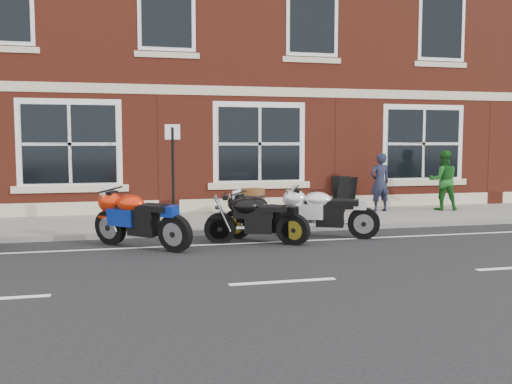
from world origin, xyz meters
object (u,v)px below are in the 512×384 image
(moto_sport_black, at_px, (264,216))
(barrel_planter, at_px, (253,202))
(pedestrian_right, at_px, (443,180))
(moto_sport_silver, at_px, (326,211))
(a_board_sign, at_px, (344,193))
(parking_sign, at_px, (173,169))
(moto_sport_red, at_px, (141,217))
(moto_naked_black, at_px, (254,218))
(pedestrian_left, at_px, (380,182))

(moto_sport_black, distance_m, barrel_planter, 3.05)
(barrel_planter, bearing_deg, pedestrian_right, 0.74)
(moto_sport_silver, height_order, a_board_sign, a_board_sign)
(pedestrian_right, bearing_deg, parking_sign, 30.25)
(parking_sign, bearing_deg, pedestrian_right, 22.51)
(moto_sport_red, distance_m, parking_sign, 1.77)
(moto_naked_black, distance_m, barrel_planter, 3.34)
(moto_sport_black, bearing_deg, barrel_planter, 38.13)
(pedestrian_right, bearing_deg, moto_naked_black, 44.62)
(moto_naked_black, bearing_deg, a_board_sign, -25.10)
(pedestrian_right, distance_m, a_board_sign, 2.77)
(moto_sport_black, relative_size, a_board_sign, 1.67)
(moto_sport_red, xyz_separation_m, moto_naked_black, (2.20, -0.09, -0.06))
(moto_sport_black, xyz_separation_m, pedestrian_right, (5.96, 3.08, 0.43))
(moto_sport_red, xyz_separation_m, a_board_sign, (5.80, 4.01, -0.01))
(moto_naked_black, bearing_deg, parking_sign, 61.07)
(moto_naked_black, xyz_separation_m, barrel_planter, (0.75, 3.25, -0.06))
(moto_sport_red, bearing_deg, pedestrian_right, -25.97)
(a_board_sign, bearing_deg, pedestrian_left, -39.55)
(moto_sport_red, distance_m, a_board_sign, 7.05)
(moto_sport_silver, height_order, barrel_planter, moto_sport_silver)
(pedestrian_right, distance_m, barrel_planter, 5.51)
(moto_naked_black, distance_m, parking_sign, 2.24)
(moto_naked_black, bearing_deg, pedestrian_left, -35.38)
(a_board_sign, height_order, parking_sign, parking_sign)
(moto_naked_black, relative_size, parking_sign, 0.88)
(a_board_sign, distance_m, parking_sign, 5.76)
(moto_sport_black, height_order, a_board_sign, a_board_sign)
(moto_sport_silver, relative_size, moto_naked_black, 1.00)
(moto_sport_red, height_order, barrel_planter, moto_sport_red)
(moto_sport_black, xyz_separation_m, moto_sport_silver, (1.39, 0.17, 0.04))
(moto_sport_red, relative_size, barrel_planter, 2.51)
(moto_sport_black, bearing_deg, moto_sport_red, 140.51)
(pedestrian_left, xyz_separation_m, pedestrian_right, (1.84, -0.17, 0.03))
(moto_sport_red, height_order, pedestrian_left, pedestrian_left)
(pedestrian_left, relative_size, pedestrian_right, 0.96)
(pedestrian_left, bearing_deg, parking_sign, 14.89)
(a_board_sign, height_order, barrel_planter, a_board_sign)
(moto_sport_silver, relative_size, pedestrian_left, 1.26)
(moto_sport_silver, height_order, pedestrian_right, pedestrian_right)
(pedestrian_right, bearing_deg, pedestrian_left, 11.45)
(moto_sport_silver, distance_m, a_board_sign, 4.17)
(barrel_planter, xyz_separation_m, parking_sign, (-2.20, -1.80, 0.96))
(pedestrian_left, distance_m, a_board_sign, 1.06)
(moto_sport_red, xyz_separation_m, pedestrian_left, (6.59, 3.40, 0.33))
(a_board_sign, relative_size, barrel_planter, 1.32)
(moto_sport_black, distance_m, a_board_sign, 5.09)
(moto_naked_black, bearing_deg, moto_sport_silver, -59.87)
(moto_sport_black, distance_m, parking_sign, 2.30)
(moto_sport_silver, relative_size, pedestrian_right, 1.21)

